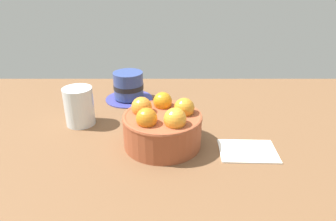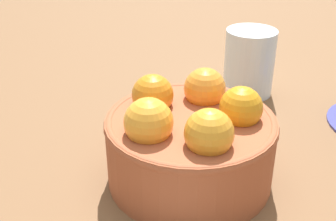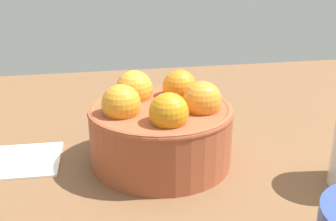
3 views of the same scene
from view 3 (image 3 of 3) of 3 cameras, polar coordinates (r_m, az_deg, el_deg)
ground_plane at (r=50.73cm, az=-0.94°, el=-8.94°), size 156.85×85.40×3.89cm
terracotta_bowl at (r=47.90cm, az=-1.01°, el=-2.21°), size 16.62×16.62×10.24cm
folded_napkin at (r=52.72cm, az=-20.97°, el=-6.46°), size 11.94×9.12×0.60cm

